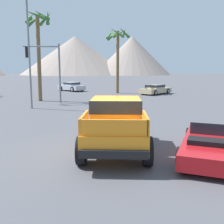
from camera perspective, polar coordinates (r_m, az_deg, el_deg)
ground_plane at (r=10.30m, az=0.54°, el=-7.70°), size 320.00×320.00×0.00m
orange_pickup_truck at (r=9.86m, az=0.83°, el=-1.96°), size 2.95×4.94×1.89m
red_convertible_car at (r=9.72m, az=20.67°, el=-6.77°), size 3.73×4.83×1.08m
parked_car_tan at (r=31.98m, az=9.43°, el=4.92°), size 4.64×4.34×1.15m
parked_car_silver at (r=36.40m, az=-8.81°, el=5.52°), size 3.90×4.24×1.21m
traffic_light_main at (r=23.79m, az=-14.35°, el=10.47°), size 3.09×0.38×5.16m
street_lamp_post at (r=20.97m, az=-17.69°, el=14.15°), size 0.90×0.24×8.26m
palm_tree_tall at (r=25.92m, az=-15.71°, el=16.04°), size 2.69×2.72×8.26m
palm_tree_short at (r=32.82m, az=1.16°, el=14.48°), size 2.98×2.98×7.92m
distant_mountain_range at (r=131.43m, az=-12.57°, el=12.07°), size 121.96×65.90×19.34m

